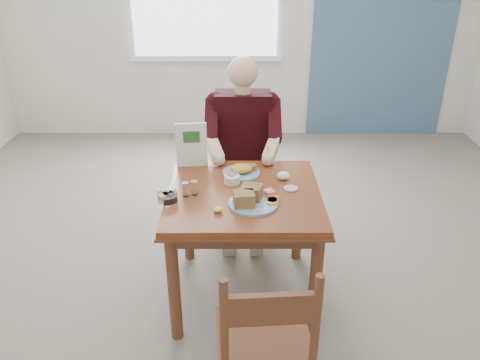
{
  "coord_description": "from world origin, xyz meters",
  "views": [
    {
      "loc": [
        -0.03,
        -2.44,
        2.03
      ],
      "look_at": [
        -0.02,
        0.0,
        0.83
      ],
      "focal_mm": 35.0,
      "sensor_mm": 36.0,
      "label": 1
    }
  ],
  "objects_px": {
    "table": "(244,208)",
    "near_plate": "(251,199)",
    "chair_near": "(265,345)",
    "diner": "(243,138)",
    "chair_far": "(243,175)",
    "far_plate": "(242,170)"
  },
  "relations": [
    {
      "from": "chair_near",
      "to": "chair_far",
      "type": "bearing_deg",
      "value": 92.74
    },
    {
      "from": "diner",
      "to": "near_plate",
      "type": "bearing_deg",
      "value": -87.38
    },
    {
      "from": "table",
      "to": "near_plate",
      "type": "distance_m",
      "value": 0.21
    },
    {
      "from": "table",
      "to": "far_plate",
      "type": "distance_m",
      "value": 0.28
    },
    {
      "from": "diner",
      "to": "far_plate",
      "type": "height_order",
      "value": "diner"
    },
    {
      "from": "table",
      "to": "diner",
      "type": "distance_m",
      "value": 0.73
    },
    {
      "from": "chair_near",
      "to": "far_plate",
      "type": "height_order",
      "value": "chair_near"
    },
    {
      "from": "table",
      "to": "near_plate",
      "type": "relative_size",
      "value": 3.08
    },
    {
      "from": "chair_near",
      "to": "diner",
      "type": "distance_m",
      "value": 1.68
    },
    {
      "from": "diner",
      "to": "far_plate",
      "type": "bearing_deg",
      "value": -91.17
    },
    {
      "from": "diner",
      "to": "near_plate",
      "type": "height_order",
      "value": "diner"
    },
    {
      "from": "far_plate",
      "to": "diner",
      "type": "bearing_deg",
      "value": 88.83
    },
    {
      "from": "chair_far",
      "to": "far_plate",
      "type": "bearing_deg",
      "value": -90.98
    },
    {
      "from": "table",
      "to": "near_plate",
      "type": "height_order",
      "value": "near_plate"
    },
    {
      "from": "chair_near",
      "to": "near_plate",
      "type": "bearing_deg",
      "value": 93.18
    },
    {
      "from": "far_plate",
      "to": "table",
      "type": "bearing_deg",
      "value": -87.78
    },
    {
      "from": "table",
      "to": "diner",
      "type": "xyz_separation_m",
      "value": [
        0.0,
        0.71,
        0.17
      ]
    },
    {
      "from": "chair_near",
      "to": "near_plate",
      "type": "height_order",
      "value": "chair_near"
    },
    {
      "from": "chair_far",
      "to": "near_plate",
      "type": "relative_size",
      "value": 3.18
    },
    {
      "from": "table",
      "to": "far_plate",
      "type": "height_order",
      "value": "far_plate"
    },
    {
      "from": "chair_near",
      "to": "far_plate",
      "type": "distance_m",
      "value": 1.22
    },
    {
      "from": "chair_far",
      "to": "near_plate",
      "type": "xyz_separation_m",
      "value": [
        0.04,
        -0.95,
        0.31
      ]
    }
  ]
}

